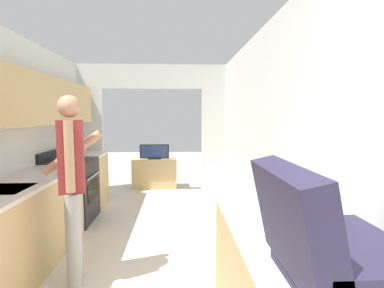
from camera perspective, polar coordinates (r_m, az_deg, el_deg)
wall_right at (r=2.68m, az=18.11°, el=-1.34°), size 0.06×7.67×2.50m
wall_far_with_doorway at (r=5.76m, az=-7.54°, el=4.58°), size 3.18×0.06×2.50m
counter_left at (r=3.75m, az=-27.92°, el=-12.25°), size 0.62×4.07×0.90m
range_oven at (r=4.76m, az=-22.00°, el=-8.20°), size 0.66×0.78×1.04m
person at (r=2.93m, az=-21.85°, el=-7.07°), size 0.55×0.43×1.73m
suitcase at (r=1.28m, az=24.26°, el=-17.70°), size 0.50×0.57×0.48m
tv_cabinet at (r=6.48m, az=-7.09°, el=-5.54°), size 0.93×0.42×0.62m
television at (r=6.37m, az=-7.17°, el=-1.51°), size 0.61×0.16×0.31m
knife at (r=5.31m, az=-20.19°, el=-1.78°), size 0.09×0.35×0.02m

